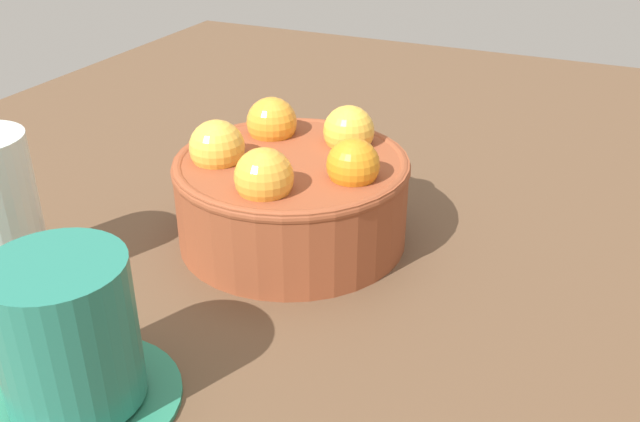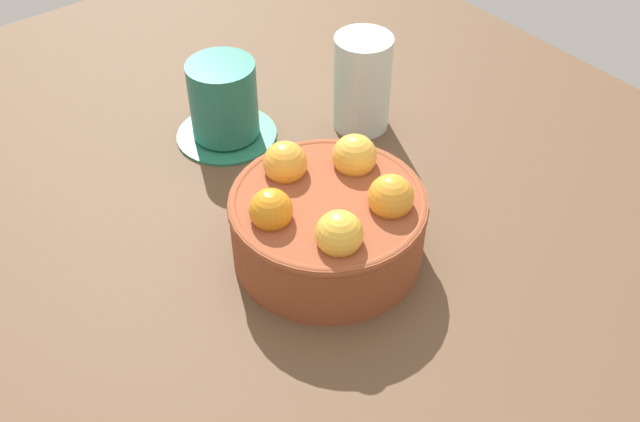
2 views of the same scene
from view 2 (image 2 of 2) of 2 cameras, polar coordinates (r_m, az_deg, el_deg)
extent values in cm
cube|color=brown|center=(68.70, 0.56, -4.44)|extent=(117.34, 89.99, 4.24)
cylinder|color=brown|center=(64.91, 0.59, -1.21)|extent=(16.84, 16.84, 6.44)
torus|color=brown|center=(63.00, 0.61, 0.64)|extent=(17.04, 17.04, 1.00)
sphere|color=gold|center=(65.02, -2.67, 3.67)|extent=(3.89, 3.89, 3.89)
sphere|color=orange|center=(60.47, -3.76, 0.08)|extent=(3.61, 3.61, 3.61)
sphere|color=gold|center=(58.34, 1.48, -1.75)|extent=(3.84, 3.84, 3.84)
sphere|color=orange|center=(61.79, 5.41, 1.06)|extent=(3.89, 3.89, 3.89)
sphere|color=gold|center=(65.78, 2.65, 4.21)|extent=(3.95, 3.95, 3.95)
cylinder|color=#257458|center=(80.87, -7.11, 5.90)|extent=(10.66, 10.66, 0.60)
cylinder|color=#237260|center=(78.37, -7.38, 8.46)|extent=(7.06, 7.06, 8.13)
cylinder|color=silver|center=(79.37, 3.23, 9.73)|extent=(6.07, 6.07, 10.47)
camera|label=1|loc=(0.81, -32.77, 20.91)|focal=39.32mm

